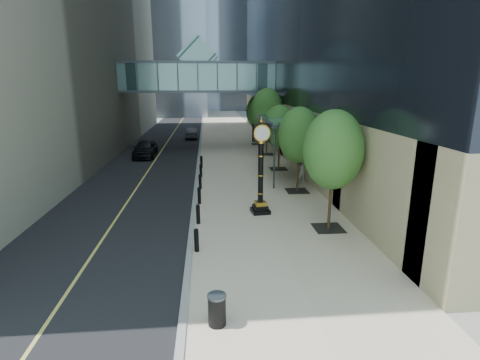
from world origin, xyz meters
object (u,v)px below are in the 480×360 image
street_clock (261,174)px  pedestrian (302,171)px  car_far (191,133)px  trash_bin (217,311)px  car_near (145,148)px

street_clock → pedestrian: 7.60m
pedestrian → car_far: bearing=-77.5°
pedestrian → car_far: pedestrian is taller
trash_bin → car_far: size_ratio=0.21×
trash_bin → car_near: bearing=103.0°
car_far → pedestrian: bearing=109.2°
street_clock → trash_bin: 10.06m
street_clock → car_near: street_clock is taller
street_clock → pedestrian: street_clock is taller
car_near → car_far: bearing=72.2°
car_near → trash_bin: bearing=-76.9°
car_far → car_near: bearing=70.3°
pedestrian → trash_bin: bearing=59.3°
trash_bin → pedestrian: size_ratio=0.59×
trash_bin → pedestrian: pedestrian is taller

